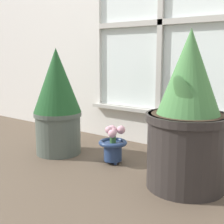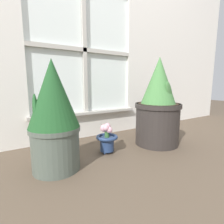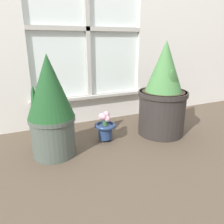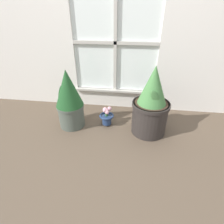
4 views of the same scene
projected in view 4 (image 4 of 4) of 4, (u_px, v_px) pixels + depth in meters
The scene contains 4 objects.
ground_plane at pixel (107, 136), 1.85m from camera, with size 10.00×10.00×0.00m, color brown.
potted_plant_left at pixel (69, 99), 1.86m from camera, with size 0.30×0.30×0.66m.
potted_plant_right at pixel (151, 105), 1.76m from camera, with size 0.38×0.38×0.73m.
flower_vase at pixel (107, 116), 1.97m from camera, with size 0.16×0.16×0.22m.
Camera 4 is at (0.24, -1.42, 1.18)m, focal length 28.00 mm.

